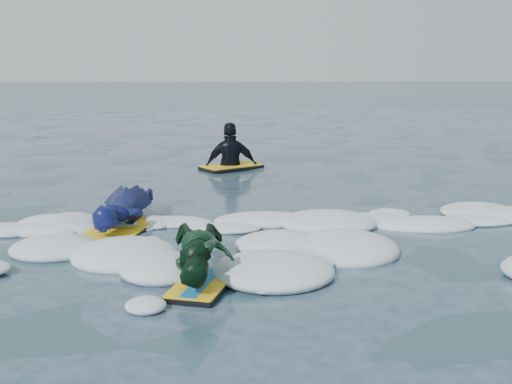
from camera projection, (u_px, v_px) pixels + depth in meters
ground at (156, 264)px, 6.68m from camera, size 120.00×120.00×0.00m
foam_band at (166, 238)px, 7.70m from camera, size 12.00×3.10×0.30m
prone_woman_unit at (123, 210)px, 8.06m from camera, size 0.88×1.84×0.47m
prone_child_unit at (202, 257)px, 6.07m from camera, size 0.69×1.32×0.50m
waiting_rider_unit at (231, 167)px, 12.55m from camera, size 1.34×1.19×1.77m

